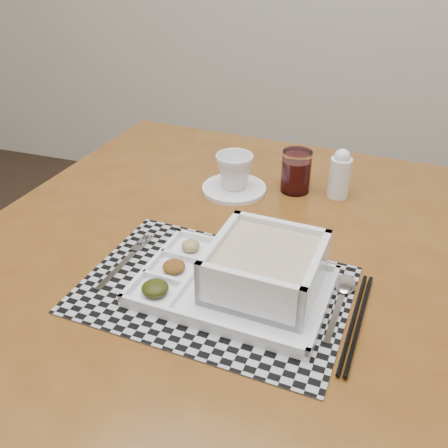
% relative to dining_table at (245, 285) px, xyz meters
% --- Properties ---
extents(dining_table, '(1.17, 1.17, 0.83)m').
position_rel_dining_table_xyz_m(dining_table, '(0.00, 0.00, 0.00)').
color(dining_table, '#5D3211').
rests_on(dining_table, ground).
extents(placemat, '(0.47, 0.34, 0.00)m').
position_rel_dining_table_xyz_m(placemat, '(-0.02, -0.13, 0.09)').
color(placemat, '#9E9FA5').
rests_on(placemat, dining_table).
extents(serving_tray, '(0.33, 0.24, 0.09)m').
position_rel_dining_table_xyz_m(serving_tray, '(0.05, -0.11, 0.12)').
color(serving_tray, white).
rests_on(serving_tray, placemat).
extents(fork, '(0.03, 0.19, 0.00)m').
position_rel_dining_table_xyz_m(fork, '(-0.20, -0.10, 0.09)').
color(fork, silver).
rests_on(fork, placemat).
extents(spoon, '(0.04, 0.18, 0.01)m').
position_rel_dining_table_xyz_m(spoon, '(0.19, -0.06, 0.09)').
color(spoon, silver).
rests_on(spoon, placemat).
extents(chopsticks, '(0.03, 0.24, 0.01)m').
position_rel_dining_table_xyz_m(chopsticks, '(0.22, -0.14, 0.09)').
color(chopsticks, black).
rests_on(chopsticks, placemat).
extents(saucer, '(0.15, 0.15, 0.01)m').
position_rel_dining_table_xyz_m(saucer, '(-0.10, 0.23, 0.09)').
color(saucer, white).
rests_on(saucer, dining_table).
extents(cup, '(0.09, 0.09, 0.08)m').
position_rel_dining_table_xyz_m(cup, '(-0.10, 0.23, 0.14)').
color(cup, white).
rests_on(cup, saucer).
extents(juice_glass, '(0.07, 0.07, 0.10)m').
position_rel_dining_table_xyz_m(juice_glass, '(0.04, 0.27, 0.13)').
color(juice_glass, white).
rests_on(juice_glass, dining_table).
extents(creamer_bottle, '(0.05, 0.05, 0.12)m').
position_rel_dining_table_xyz_m(creamer_bottle, '(0.14, 0.28, 0.14)').
color(creamer_bottle, white).
rests_on(creamer_bottle, dining_table).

